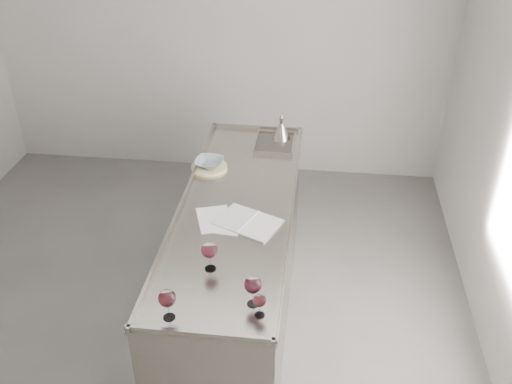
# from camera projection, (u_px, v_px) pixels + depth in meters

# --- Properties ---
(room_shell) EXTENTS (4.54, 5.04, 2.84)m
(room_shell) POSITION_uv_depth(u_px,v_px,m) (144.00, 163.00, 3.38)
(room_shell) COLOR #54514F
(room_shell) RESTS_ON ground
(counter) EXTENTS (0.77, 2.42, 0.97)m
(counter) POSITION_uv_depth(u_px,v_px,m) (237.00, 260.00, 4.08)
(counter) COLOR gray
(counter) RESTS_ON ground
(wine_glass_left) EXTENTS (0.09, 0.09, 0.18)m
(wine_glass_left) POSITION_uv_depth(u_px,v_px,m) (167.00, 299.00, 2.87)
(wine_glass_left) COLOR white
(wine_glass_left) RESTS_ON counter
(wine_glass_middle) EXTENTS (0.09, 0.09, 0.19)m
(wine_glass_middle) POSITION_uv_depth(u_px,v_px,m) (209.00, 250.00, 3.20)
(wine_glass_middle) COLOR white
(wine_glass_middle) RESTS_ON counter
(wine_glass_right) EXTENTS (0.09, 0.09, 0.18)m
(wine_glass_right) POSITION_uv_depth(u_px,v_px,m) (253.00, 285.00, 2.95)
(wine_glass_right) COLOR white
(wine_glass_right) RESTS_ON counter
(wine_glass_small) EXTENTS (0.07, 0.07, 0.14)m
(wine_glass_small) POSITION_uv_depth(u_px,v_px,m) (260.00, 301.00, 2.90)
(wine_glass_small) COLOR white
(wine_glass_small) RESTS_ON counter
(notebook) EXTENTS (0.47, 0.41, 0.02)m
(notebook) POSITION_uv_depth(u_px,v_px,m) (248.00, 222.00, 3.65)
(notebook) COLOR silver
(notebook) RESTS_ON counter
(loose_paper_top) EXTENTS (0.23, 0.31, 0.00)m
(loose_paper_top) POSITION_uv_depth(u_px,v_px,m) (227.00, 221.00, 3.67)
(loose_paper_top) COLOR white
(loose_paper_top) RESTS_ON counter
(loose_paper_under) EXTENTS (0.29, 0.35, 0.00)m
(loose_paper_under) POSITION_uv_depth(u_px,v_px,m) (215.00, 219.00, 3.69)
(loose_paper_under) COLOR white
(loose_paper_under) RESTS_ON counter
(trivet) EXTENTS (0.27, 0.27, 0.02)m
(trivet) POSITION_uv_depth(u_px,v_px,m) (209.00, 167.00, 4.25)
(trivet) COLOR #CAC682
(trivet) RESTS_ON counter
(ceramic_bowl) EXTENTS (0.24, 0.24, 0.05)m
(ceramic_bowl) POSITION_uv_depth(u_px,v_px,m) (209.00, 163.00, 4.24)
(ceramic_bowl) COLOR gray
(ceramic_bowl) RESTS_ON trivet
(wine_funnel) EXTENTS (0.16, 0.16, 0.23)m
(wine_funnel) POSITION_uv_depth(u_px,v_px,m) (281.00, 131.00, 4.64)
(wine_funnel) COLOR #A79E95
(wine_funnel) RESTS_ON counter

